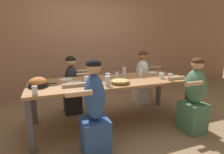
% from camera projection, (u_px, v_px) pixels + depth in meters
% --- Properties ---
extents(ground_plane, '(18.00, 18.00, 0.00)m').
position_uv_depth(ground_plane, '(112.00, 122.00, 3.00)').
color(ground_plane, '#896B4C').
rests_on(ground_plane, ground).
extents(restaurant_back_panel, '(10.00, 0.06, 3.20)m').
position_uv_depth(restaurant_back_panel, '(86.00, 31.00, 4.33)').
color(restaurant_back_panel, '#9E7056').
rests_on(restaurant_back_panel, ground).
extents(dining_table, '(2.56, 0.94, 0.75)m').
position_uv_depth(dining_table, '(112.00, 84.00, 2.85)').
color(dining_table, '#996B42').
rests_on(dining_table, ground).
extents(pizza_board_main, '(0.30, 0.30, 0.06)m').
position_uv_depth(pizza_board_main, '(120.00, 82.00, 2.59)').
color(pizza_board_main, brown).
rests_on(pizza_board_main, dining_table).
extents(skillet_bowl, '(0.38, 0.26, 0.14)m').
position_uv_depth(skillet_bowl, '(38.00, 83.00, 2.41)').
color(skillet_bowl, black).
rests_on(skillet_bowl, dining_table).
extents(empty_plate_a, '(0.23, 0.23, 0.02)m').
position_uv_depth(empty_plate_a, '(74.00, 83.00, 2.62)').
color(empty_plate_a, white).
rests_on(empty_plate_a, dining_table).
extents(empty_plate_b, '(0.20, 0.20, 0.02)m').
position_uv_depth(empty_plate_b, '(152.00, 72.00, 3.45)').
color(empty_plate_b, white).
rests_on(empty_plate_b, dining_table).
extents(empty_plate_c, '(0.21, 0.21, 0.02)m').
position_uv_depth(empty_plate_c, '(66.00, 79.00, 2.86)').
color(empty_plate_c, white).
rests_on(empty_plate_c, dining_table).
extents(cocktail_glass_blue, '(0.08, 0.08, 0.12)m').
position_uv_depth(cocktail_glass_blue, '(161.00, 76.00, 2.93)').
color(cocktail_glass_blue, silver).
rests_on(cocktail_glass_blue, dining_table).
extents(drinking_glass_a, '(0.07, 0.07, 0.14)m').
position_uv_depth(drinking_glass_a, '(124.00, 71.00, 3.24)').
color(drinking_glass_a, silver).
rests_on(drinking_glass_a, dining_table).
extents(drinking_glass_b, '(0.06, 0.06, 0.11)m').
position_uv_depth(drinking_glass_b, '(145.00, 71.00, 3.40)').
color(drinking_glass_b, silver).
rests_on(drinking_glass_b, dining_table).
extents(drinking_glass_c, '(0.07, 0.07, 0.14)m').
position_uv_depth(drinking_glass_c, '(107.00, 82.00, 2.46)').
color(drinking_glass_c, silver).
rests_on(drinking_glass_c, dining_table).
extents(drinking_glass_d, '(0.07, 0.07, 0.10)m').
position_uv_depth(drinking_glass_d, '(87.00, 80.00, 2.65)').
color(drinking_glass_d, silver).
rests_on(drinking_glass_d, dining_table).
extents(drinking_glass_e, '(0.08, 0.08, 0.12)m').
position_uv_depth(drinking_glass_e, '(108.00, 77.00, 2.77)').
color(drinking_glass_e, silver).
rests_on(drinking_glass_e, dining_table).
extents(drinking_glass_f, '(0.07, 0.07, 0.10)m').
position_uv_depth(drinking_glass_f, '(35.00, 90.00, 2.09)').
color(drinking_glass_f, silver).
rests_on(drinking_glass_f, dining_table).
extents(drinking_glass_g, '(0.06, 0.06, 0.12)m').
position_uv_depth(drinking_glass_g, '(170.00, 77.00, 2.79)').
color(drinking_glass_g, silver).
rests_on(drinking_glass_g, dining_table).
extents(drinking_glass_h, '(0.06, 0.06, 0.10)m').
position_uv_depth(drinking_glass_h, '(117.00, 75.00, 2.97)').
color(drinking_glass_h, silver).
rests_on(drinking_glass_h, dining_table).
extents(drinking_glass_i, '(0.06, 0.06, 0.14)m').
position_uv_depth(drinking_glass_i, '(141.00, 74.00, 3.05)').
color(drinking_glass_i, silver).
rests_on(drinking_glass_i, dining_table).
extents(diner_far_midleft, '(0.51, 0.40, 1.09)m').
position_uv_depth(diner_far_midleft, '(72.00, 87.00, 3.33)').
color(diner_far_midleft, '#232328').
rests_on(diner_far_midleft, ground).
extents(diner_near_midleft, '(0.51, 0.40, 1.18)m').
position_uv_depth(diner_near_midleft, '(94.00, 113.00, 2.08)').
color(diner_near_midleft, '#2D5193').
rests_on(diner_near_midleft, ground).
extents(diner_far_right, '(0.51, 0.40, 1.16)m').
position_uv_depth(diner_far_right, '(142.00, 79.00, 3.85)').
color(diner_far_right, silver).
rests_on(diner_far_right, ground).
extents(diner_near_right, '(0.51, 0.40, 1.14)m').
position_uv_depth(diner_near_right, '(194.00, 99.00, 2.62)').
color(diner_near_right, '#477556').
rests_on(diner_near_right, ground).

